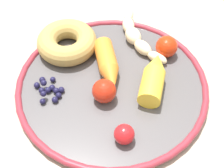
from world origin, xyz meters
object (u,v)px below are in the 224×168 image
(tomato_near, at_px, (167,47))
(tomato_far, at_px, (104,91))
(plate, at_px, (112,85))
(carrot_yellow, at_px, (154,77))
(dining_table, at_px, (100,119))
(donut, at_px, (67,42))
(carrot_orange, at_px, (108,65))
(blueberry_pile, at_px, (49,90))
(tomato_mid, at_px, (124,134))
(banana, at_px, (136,36))

(tomato_near, height_order, tomato_far, same)
(tomato_far, bearing_deg, plate, 13.46)
(carrot_yellow, distance_m, tomato_far, 0.09)
(dining_table, relative_size, donut, 10.94)
(carrot_yellow, xyz_separation_m, donut, (-0.02, 0.18, -0.00))
(plate, relative_size, carrot_orange, 3.20)
(blueberry_pile, xyz_separation_m, tomato_far, (0.05, -0.09, 0.01))
(tomato_mid, xyz_separation_m, tomato_far, (0.05, 0.07, 0.00))
(dining_table, bearing_deg, plate, -18.82)
(plate, bearing_deg, tomato_far, -166.54)
(plate, xyz_separation_m, donut, (0.02, 0.12, 0.02))
(donut, bearing_deg, tomato_far, -112.86)
(plate, distance_m, donut, 0.13)
(dining_table, distance_m, blueberry_pile, 0.13)
(tomato_near, bearing_deg, plate, 161.47)
(tomato_near, bearing_deg, dining_table, 161.42)
(banana, distance_m, blueberry_pile, 0.21)
(carrot_yellow, distance_m, donut, 0.19)
(banana, xyz_separation_m, carrot_yellow, (-0.08, -0.09, 0.01))
(banana, bearing_deg, plate, -167.44)
(donut, xyz_separation_m, tomato_far, (-0.06, -0.13, 0.00))
(carrot_orange, xyz_separation_m, blueberry_pile, (-0.10, 0.06, -0.01))
(dining_table, bearing_deg, tomato_mid, -120.22)
(tomato_near, distance_m, tomato_far, 0.16)
(banana, relative_size, tomato_mid, 4.58)
(carrot_yellow, xyz_separation_m, tomato_near, (0.08, 0.02, 0.00))
(donut, xyz_separation_m, tomato_mid, (-0.10, -0.21, -0.00))
(dining_table, xyz_separation_m, carrot_yellow, (0.07, -0.07, 0.11))
(plate, bearing_deg, tomato_near, -18.53)
(blueberry_pile, height_order, tomato_mid, tomato_mid)
(plate, xyz_separation_m, tomato_far, (-0.03, -0.01, 0.02))
(carrot_yellow, bearing_deg, dining_table, 136.01)
(blueberry_pile, height_order, tomato_far, tomato_far)
(tomato_mid, relative_size, tomato_far, 0.78)
(tomato_near, xyz_separation_m, tomato_far, (-0.16, 0.03, 0.00))
(blueberry_pile, bearing_deg, banana, -14.66)
(banana, distance_m, carrot_orange, 0.10)
(carrot_yellow, height_order, donut, same)
(carrot_orange, bearing_deg, tomato_far, -149.89)
(banana, distance_m, carrot_yellow, 0.12)
(tomato_near, bearing_deg, carrot_orange, 148.10)
(banana, xyz_separation_m, tomato_near, (0.00, -0.07, 0.01))
(tomato_near, bearing_deg, banana, 90.42)
(blueberry_pile, xyz_separation_m, tomato_near, (0.20, -0.12, 0.01))
(blueberry_pile, bearing_deg, plate, -44.95)
(dining_table, xyz_separation_m, carrot_orange, (0.05, 0.01, 0.11))
(plate, height_order, banana, banana)
(dining_table, distance_m, carrot_orange, 0.12)
(tomato_near, distance_m, tomato_mid, 0.21)
(dining_table, relative_size, tomato_near, 30.35)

